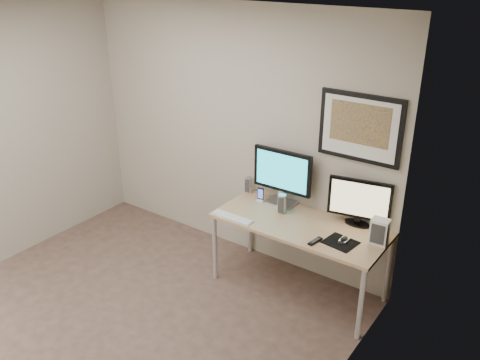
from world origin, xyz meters
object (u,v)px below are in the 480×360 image
at_px(monitor_tv, 359,201).
at_px(speaker_right, 282,204).
at_px(framed_art, 360,128).
at_px(monitor_large, 282,175).
at_px(fan_unit, 380,231).
at_px(phone_dock, 261,194).
at_px(keyboard, 232,217).
at_px(desk, 300,229).
at_px(speaker_left, 249,185).

relative_size(monitor_tv, speaker_right, 2.96).
distance_m(framed_art, speaker_right, 1.03).
relative_size(monitor_large, fan_unit, 2.70).
height_order(phone_dock, fan_unit, fan_unit).
bearing_deg(keyboard, speaker_right, 48.27).
bearing_deg(speaker_right, desk, -30.81).
height_order(desk, speaker_right, speaker_right).
bearing_deg(desk, fan_unit, 5.74).
relative_size(phone_dock, keyboard, 0.33).
xyz_separation_m(framed_art, fan_unit, (0.37, -0.26, -0.78)).
relative_size(speaker_left, fan_unit, 0.74).
distance_m(desk, framed_art, 1.07).
bearing_deg(monitor_tv, phone_dock, 174.44).
xyz_separation_m(desk, keyboard, (-0.57, -0.28, 0.07)).
height_order(desk, phone_dock, phone_dock).
relative_size(speaker_right, phone_dock, 1.35).
bearing_deg(monitor_large, keyboard, -113.49).
height_order(keyboard, fan_unit, fan_unit).
bearing_deg(keyboard, phone_dock, 88.43).
relative_size(desk, speaker_right, 8.43).
height_order(monitor_tv, keyboard, monitor_tv).
bearing_deg(framed_art, speaker_left, -176.87).
height_order(monitor_large, monitor_tv, monitor_large).
height_order(desk, keyboard, keyboard).
height_order(desk, monitor_tv, monitor_tv).
height_order(framed_art, speaker_left, framed_art).
bearing_deg(fan_unit, monitor_large, 167.67).
height_order(phone_dock, keyboard, phone_dock).
bearing_deg(monitor_large, phone_dock, -163.20).
bearing_deg(keyboard, desk, 27.00).
bearing_deg(monitor_large, framed_art, 6.69).
bearing_deg(monitor_large, speaker_right, -57.87).
distance_m(monitor_tv, fan_unit, 0.37).
xyz_separation_m(framed_art, monitor_large, (-0.70, -0.09, -0.58)).
relative_size(desk, keyboard, 3.70).
xyz_separation_m(monitor_large, monitor_tv, (0.79, 0.03, -0.07)).
distance_m(monitor_tv, phone_dock, 1.01).
height_order(monitor_large, fan_unit, monitor_large).
distance_m(monitor_tv, speaker_left, 1.20).
xyz_separation_m(desk, speaker_right, (-0.24, 0.08, 0.16)).
relative_size(desk, monitor_large, 2.60).
bearing_deg(desk, speaker_right, 162.78).
distance_m(desk, speaker_left, 0.82).
relative_size(desk, phone_dock, 11.37).
bearing_deg(framed_art, keyboard, -146.22).
relative_size(framed_art, monitor_tv, 1.34).
relative_size(monitor_tv, speaker_left, 3.35).
distance_m(speaker_left, phone_dock, 0.23).
xyz_separation_m(monitor_large, fan_unit, (1.06, -0.17, -0.20)).
xyz_separation_m(desk, speaker_left, (-0.76, 0.27, 0.15)).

